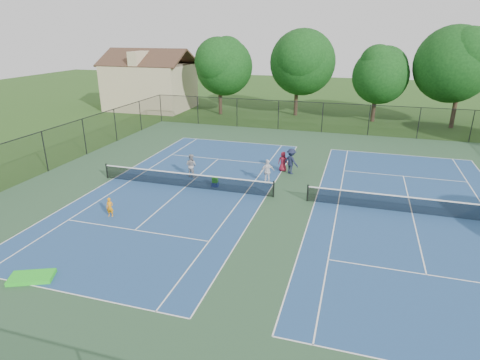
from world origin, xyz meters
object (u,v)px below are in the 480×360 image
(tree_back_b, at_px, (298,59))
(ball_crate, at_px, (215,184))
(bystander_a, at_px, (267,171))
(child_player, at_px, (110,207))
(tree_back_d, at_px, (463,61))
(tree_back_a, at_px, (220,64))
(bystander_c, at_px, (283,161))
(tree_back_c, at_px, (378,72))
(clapboard_house, at_px, (150,85))
(bystander_b, at_px, (291,161))
(instructor, at_px, (191,165))
(ball_hopper, at_px, (215,180))

(tree_back_b, bearing_deg, ball_crate, -92.60)
(bystander_a, bearing_deg, child_player, 16.88)
(tree_back_d, relative_size, ball_crate, 26.14)
(tree_back_a, relative_size, bystander_c, 6.24)
(tree_back_b, xyz_separation_m, tree_back_d, (17.00, -2.00, 0.23))
(tree_back_c, xyz_separation_m, child_player, (-14.16, -30.31, -4.93))
(clapboard_house, bearing_deg, bystander_b, -42.48)
(child_player, bearing_deg, tree_back_b, 69.30)
(tree_back_b, height_order, clapboard_house, tree_back_b)
(tree_back_b, distance_m, child_player, 32.30)
(tree_back_a, height_order, bystander_b, tree_back_a)
(bystander_c, bearing_deg, instructor, 22.89)
(tree_back_a, xyz_separation_m, bystander_c, (11.54, -18.94, -5.30))
(tree_back_a, distance_m, bystander_a, 24.88)
(clapboard_house, relative_size, bystander_c, 7.36)
(child_player, distance_m, bystander_b, 13.02)
(bystander_a, distance_m, ball_hopper, 3.58)
(tree_back_c, height_order, child_player, tree_back_c)
(tree_back_b, xyz_separation_m, tree_back_c, (9.00, -1.00, -1.11))
(tree_back_d, bearing_deg, ball_crate, -127.88)
(child_player, height_order, ball_hopper, child_player)
(bystander_b, bearing_deg, instructor, 54.60)
(tree_back_c, height_order, bystander_c, tree_back_c)
(instructor, height_order, bystander_b, bystander_b)
(instructor, bearing_deg, bystander_a, -164.26)
(clapboard_house, height_order, ball_hopper, clapboard_house)
(clapboard_house, relative_size, ball_crate, 27.24)
(tree_back_c, distance_m, child_player, 33.81)
(instructor, distance_m, bystander_c, 6.70)
(tree_back_d, distance_m, bystander_a, 27.04)
(bystander_a, distance_m, bystander_c, 2.81)
(child_player, xyz_separation_m, bystander_b, (8.36, 9.98, 0.38))
(child_player, bearing_deg, ball_crate, 44.82)
(tree_back_a, relative_size, instructor, 5.49)
(bystander_a, height_order, ball_crate, bystander_a)
(tree_back_a, bearing_deg, bystander_b, -57.74)
(tree_back_a, bearing_deg, tree_back_b, 12.53)
(bystander_b, relative_size, ball_crate, 4.71)
(tree_back_d, relative_size, bystander_c, 7.06)
(instructor, bearing_deg, tree_back_d, -120.42)
(tree_back_d, relative_size, bystander_b, 5.55)
(tree_back_a, bearing_deg, child_player, -82.53)
(ball_crate, relative_size, ball_hopper, 1.03)
(tree_back_a, distance_m, tree_back_c, 18.04)
(instructor, bearing_deg, tree_back_c, -105.92)
(tree_back_b, distance_m, bystander_a, 24.47)
(child_player, height_order, ball_crate, child_player)
(tree_back_a, height_order, ball_hopper, tree_back_a)
(bystander_c, bearing_deg, tree_back_d, -131.80)
(tree_back_a, relative_size, tree_back_d, 0.88)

